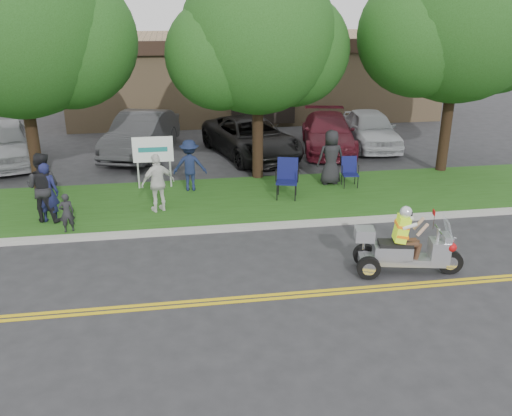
{
  "coord_description": "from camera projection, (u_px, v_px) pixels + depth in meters",
  "views": [
    {
      "loc": [
        -2.26,
        -10.04,
        5.73
      ],
      "look_at": [
        -0.37,
        2.0,
        1.01
      ],
      "focal_mm": 38.0,
      "sensor_mm": 36.0,
      "label": 1
    }
  ],
  "objects": [
    {
      "name": "lawn_chair_b",
      "position": [
        350.0,
        170.0,
        17.26
      ],
      "size": [
        0.54,
        0.55,
        0.94
      ],
      "rotation": [
        0.0,
        0.0,
        -0.09
      ],
      "color": "black",
      "rests_on": "grass_verge"
    },
    {
      "name": "spectator_adult_right",
      "position": [
        158.0,
        183.0,
        15.08
      ],
      "size": [
        1.05,
        0.74,
        1.65
      ],
      "primitive_type": "imported",
      "rotation": [
        0.0,
        0.0,
        3.53
      ],
      "color": "silver",
      "rests_on": "grass_verge"
    },
    {
      "name": "spectator_adult_left",
      "position": [
        47.0,
        192.0,
        14.34
      ],
      "size": [
        0.66,
        0.49,
        1.66
      ],
      "primitive_type": "imported",
      "rotation": [
        0.0,
        0.0,
        2.98
      ],
      "color": "#181B44",
      "rests_on": "grass_verge"
    },
    {
      "name": "parked_car_mid",
      "position": [
        251.0,
        137.0,
        20.83
      ],
      "size": [
        3.78,
        5.76,
        1.47
      ],
      "primitive_type": "imported",
      "rotation": [
        0.0,
        0.0,
        0.27
      ],
      "color": "black",
      "rests_on": "ground"
    },
    {
      "name": "curb",
      "position": [
        264.0,
        226.0,
        14.44
      ],
      "size": [
        60.0,
        0.25,
        0.12
      ],
      "primitive_type": "cube",
      "color": "#A8A89E",
      "rests_on": "ground"
    },
    {
      "name": "lawn_chair_a",
      "position": [
        287.0,
        176.0,
        16.24
      ],
      "size": [
        0.77,
        0.79,
        1.18
      ],
      "rotation": [
        0.0,
        0.0,
        -0.27
      ],
      "color": "black",
      "rests_on": "grass_verge"
    },
    {
      "name": "parked_car_far_left",
      "position": [
        4.0,
        143.0,
        19.82
      ],
      "size": [
        2.91,
        4.97,
        1.59
      ],
      "primitive_type": "imported",
      "rotation": [
        0.0,
        0.0,
        0.23
      ],
      "color": "#97999E",
      "rests_on": "ground"
    },
    {
      "name": "parked_car_left",
      "position": [
        141.0,
        134.0,
        20.98
      ],
      "size": [
        3.08,
        5.24,
        1.63
      ],
      "primitive_type": "imported",
      "rotation": [
        0.0,
        0.0,
        -0.29
      ],
      "color": "#333336",
      "rests_on": "ground"
    },
    {
      "name": "parked_car_far_right",
      "position": [
        370.0,
        129.0,
        22.15
      ],
      "size": [
        2.11,
        4.53,
        1.5
      ],
      "primitive_type": "imported",
      "rotation": [
        0.0,
        0.0,
        -0.08
      ],
      "color": "silver",
      "rests_on": "ground"
    },
    {
      "name": "tree_left",
      "position": [
        19.0,
        32.0,
        15.44
      ],
      "size": [
        6.62,
        5.4,
        7.78
      ],
      "color": "#332114",
      "rests_on": "ground"
    },
    {
      "name": "spectator_chair_a",
      "position": [
        190.0,
        165.0,
        16.76
      ],
      "size": [
        1.09,
        0.69,
        1.61
      ],
      "primitive_type": "imported",
      "rotation": [
        0.0,
        0.0,
        3.05
      ],
      "color": "#16203F",
      "rests_on": "grass_verge"
    },
    {
      "name": "parked_car_right",
      "position": [
        328.0,
        133.0,
        21.69
      ],
      "size": [
        2.85,
        5.12,
        1.4
      ],
      "primitive_type": "imported",
      "rotation": [
        0.0,
        0.0,
        -0.19
      ],
      "color": "#53131E",
      "rests_on": "ground"
    },
    {
      "name": "tree_mid",
      "position": [
        259.0,
        43.0,
        16.79
      ],
      "size": [
        5.88,
        4.8,
        7.05
      ],
      "color": "#332114",
      "rests_on": "ground"
    },
    {
      "name": "grass_verge",
      "position": [
        252.0,
        199.0,
        16.42
      ],
      "size": [
        60.0,
        4.0,
        0.1
      ],
      "primitive_type": "cube",
      "color": "#204C14",
      "rests_on": "ground"
    },
    {
      "name": "centerline_near",
      "position": [
        293.0,
        297.0,
        11.11
      ],
      "size": [
        60.0,
        0.1,
        0.01
      ],
      "primitive_type": "cube",
      "color": "gold",
      "rests_on": "ground"
    },
    {
      "name": "tree_right",
      "position": [
        461.0,
        22.0,
        17.33
      ],
      "size": [
        6.86,
        5.6,
        8.07
      ],
      "color": "#332114",
      "rests_on": "ground"
    },
    {
      "name": "spectator_adult_mid",
      "position": [
        43.0,
        187.0,
        14.38
      ],
      "size": [
        1.08,
        0.94,
        1.89
      ],
      "primitive_type": "imported",
      "rotation": [
        0.0,
        0.0,
        2.86
      ],
      "color": "black",
      "rests_on": "grass_verge"
    },
    {
      "name": "child_left",
      "position": [
        67.0,
        213.0,
        13.83
      ],
      "size": [
        0.44,
        0.36,
        1.03
      ],
      "primitive_type": "imported",
      "rotation": [
        0.0,
        0.0,
        3.47
      ],
      "color": "black",
      "rests_on": "grass_verge"
    },
    {
      "name": "business_sign",
      "position": [
        153.0,
        152.0,
        16.86
      ],
      "size": [
        1.25,
        0.06,
        1.75
      ],
      "color": "silver",
      "rests_on": "ground"
    },
    {
      "name": "spectator_chair_b",
      "position": [
        331.0,
        157.0,
        17.31
      ],
      "size": [
        0.88,
        0.59,
        1.77
      ],
      "primitive_type": "imported",
      "rotation": [
        0.0,
        0.0,
        3.17
      ],
      "color": "black",
      "rests_on": "grass_verge"
    },
    {
      "name": "commercial_building",
      "position": [
        251.0,
        74.0,
        28.69
      ],
      "size": [
        18.0,
        8.2,
        4.0
      ],
      "color": "#9E7F5B",
      "rests_on": "ground"
    },
    {
      "name": "centerline_far",
      "position": [
        292.0,
        293.0,
        11.26
      ],
      "size": [
        60.0,
        0.1,
        0.01
      ],
      "primitive_type": "cube",
      "color": "gold",
      "rests_on": "ground"
    },
    {
      "name": "trike_scooter",
      "position": [
        403.0,
        250.0,
        11.93
      ],
      "size": [
        2.42,
        1.03,
        1.59
      ],
      "rotation": [
        0.0,
        0.0,
        -0.2
      ],
      "color": "black",
      "rests_on": "ground"
    },
    {
      "name": "ground",
      "position": [
        287.0,
        284.0,
        11.65
      ],
      "size": [
        120.0,
        120.0,
        0.0
      ],
      "primitive_type": "plane",
      "color": "#28282B",
      "rests_on": "ground"
    }
  ]
}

